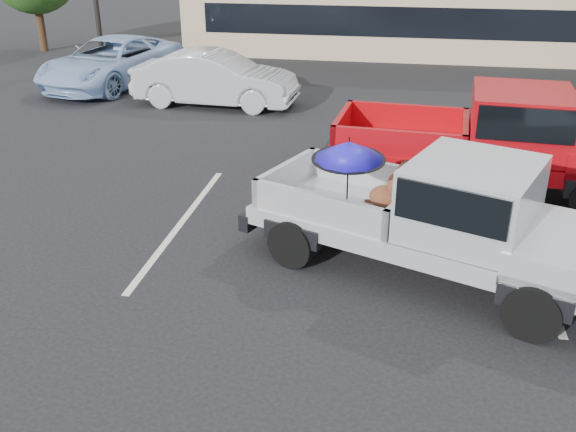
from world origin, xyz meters
name	(u,v)px	position (x,y,z in m)	size (l,w,h in m)	color
ground	(336,297)	(0.00, 0.00, 0.00)	(90.00, 90.00, 0.00)	black
stripe_left	(181,223)	(-3.00, 2.00, 0.00)	(0.12, 5.00, 0.01)	silver
stripe_right	(532,250)	(3.00, 2.00, 0.00)	(0.12, 5.00, 0.01)	silver
silver_pickup	(453,214)	(1.57, 0.86, 1.05)	(6.01, 3.95, 2.06)	black
red_pickup	(507,138)	(2.77, 4.47, 1.12)	(6.39, 2.69, 2.06)	black
silver_sedan	(215,79)	(-4.59, 9.90, 0.77)	(1.64, 4.69, 1.55)	silver
blue_suv	(112,62)	(-8.57, 11.69, 0.76)	(2.53, 5.48, 1.52)	#97B6E1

